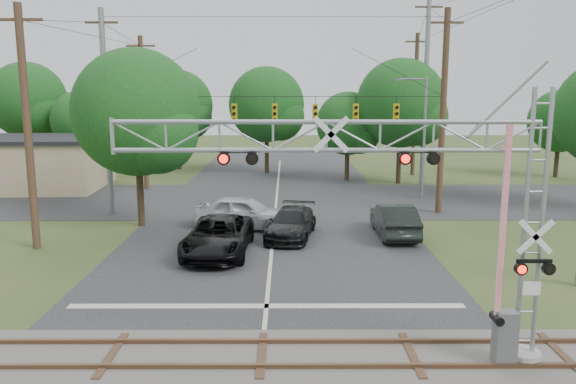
{
  "coord_description": "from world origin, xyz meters",
  "views": [
    {
      "loc": [
        0.66,
        -11.92,
        6.93
      ],
      "look_at": [
        0.71,
        7.5,
        3.47
      ],
      "focal_mm": 35.0,
      "sensor_mm": 36.0,
      "label": 1
    }
  ],
  "objects_px": {
    "crossing_gantry": "(408,197)",
    "traffic_signal_span": "(290,113)",
    "pickup_black": "(218,236)",
    "sedan_silver": "(244,212)",
    "car_dark": "(291,223)",
    "streetlight": "(422,131)"
  },
  "relations": [
    {
      "from": "crossing_gantry",
      "to": "traffic_signal_span",
      "type": "xyz_separation_m",
      "value": [
        -2.77,
        18.36,
        1.36
      ]
    },
    {
      "from": "pickup_black",
      "to": "sedan_silver",
      "type": "bearing_deg",
      "value": 83.11
    },
    {
      "from": "traffic_signal_span",
      "to": "car_dark",
      "type": "bearing_deg",
      "value": -89.88
    },
    {
      "from": "crossing_gantry",
      "to": "pickup_black",
      "type": "bearing_deg",
      "value": 120.74
    },
    {
      "from": "traffic_signal_span",
      "to": "streetlight",
      "type": "xyz_separation_m",
      "value": [
        8.56,
        4.45,
        -1.32
      ]
    },
    {
      "from": "pickup_black",
      "to": "streetlight",
      "type": "height_order",
      "value": "streetlight"
    },
    {
      "from": "car_dark",
      "to": "traffic_signal_span",
      "type": "bearing_deg",
      "value": 100.6
    },
    {
      "from": "traffic_signal_span",
      "to": "pickup_black",
      "type": "height_order",
      "value": "traffic_signal_span"
    },
    {
      "from": "sedan_silver",
      "to": "pickup_black",
      "type": "bearing_deg",
      "value": 179.2
    },
    {
      "from": "pickup_black",
      "to": "sedan_silver",
      "type": "xyz_separation_m",
      "value": [
        0.76,
        4.57,
        0.06
      ]
    },
    {
      "from": "crossing_gantry",
      "to": "streetlight",
      "type": "bearing_deg",
      "value": 75.75
    },
    {
      "from": "streetlight",
      "to": "pickup_black",
      "type": "bearing_deg",
      "value": -132.5
    },
    {
      "from": "car_dark",
      "to": "crossing_gantry",
      "type": "bearing_deg",
      "value": -67.37
    },
    {
      "from": "sedan_silver",
      "to": "streetlight",
      "type": "height_order",
      "value": "streetlight"
    },
    {
      "from": "traffic_signal_span",
      "to": "streetlight",
      "type": "bearing_deg",
      "value": 27.45
    },
    {
      "from": "crossing_gantry",
      "to": "traffic_signal_span",
      "type": "distance_m",
      "value": 18.62
    },
    {
      "from": "traffic_signal_span",
      "to": "sedan_silver",
      "type": "distance_m",
      "value": 6.65
    },
    {
      "from": "traffic_signal_span",
      "to": "streetlight",
      "type": "distance_m",
      "value": 9.73
    },
    {
      "from": "sedan_silver",
      "to": "crossing_gantry",
      "type": "bearing_deg",
      "value": -151.8
    },
    {
      "from": "crossing_gantry",
      "to": "car_dark",
      "type": "xyz_separation_m",
      "value": [
        -2.75,
        12.79,
        -3.68
      ]
    },
    {
      "from": "crossing_gantry",
      "to": "car_dark",
      "type": "distance_m",
      "value": 13.59
    },
    {
      "from": "traffic_signal_span",
      "to": "sedan_silver",
      "type": "xyz_separation_m",
      "value": [
        -2.42,
        -3.79,
        -4.9
      ]
    }
  ]
}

